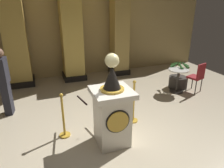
# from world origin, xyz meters

# --- Properties ---
(ground_plane) EXTENTS (11.34, 11.34, 0.00)m
(ground_plane) POSITION_xyz_m (0.00, 0.00, 0.00)
(ground_plane) COLOR beige
(back_wall) EXTENTS (11.34, 0.16, 3.55)m
(back_wall) POSITION_xyz_m (0.00, 4.82, 1.77)
(back_wall) COLOR tan
(back_wall) RESTS_ON ground_plane
(pedestal_clock) EXTENTS (0.77, 0.77, 1.88)m
(pedestal_clock) POSITION_xyz_m (0.02, 0.09, 0.74)
(pedestal_clock) COLOR silver
(pedestal_clock) RESTS_ON ground_plane
(stanchion_near) EXTENTS (0.24, 0.24, 1.07)m
(stanchion_near) POSITION_xyz_m (0.79, 0.70, 0.38)
(stanchion_near) COLOR gold
(stanchion_near) RESTS_ON ground_plane
(stanchion_far) EXTENTS (0.24, 0.24, 1.01)m
(stanchion_far) POSITION_xyz_m (-0.87, 0.65, 0.35)
(stanchion_far) COLOR gold
(stanchion_far) RESTS_ON ground_plane
(velvet_rope) EXTENTS (0.89, 0.86, 0.22)m
(velvet_rope) POSITION_xyz_m (-0.04, 0.67, 0.79)
(velvet_rope) COLOR black
(column_left) EXTENTS (0.86, 0.86, 3.41)m
(column_left) POSITION_xyz_m (-1.84, 4.27, 1.69)
(column_left) COLOR black
(column_left) RESTS_ON ground_plane
(column_right) EXTENTS (0.73, 0.73, 3.41)m
(column_right) POSITION_xyz_m (1.84, 4.27, 1.69)
(column_right) COLOR black
(column_right) RESTS_ON ground_plane
(column_centre_rear) EXTENTS (0.85, 0.85, 3.41)m
(column_centre_rear) POSITION_xyz_m (0.00, 4.27, 1.69)
(column_centre_rear) COLOR black
(column_centre_rear) RESTS_ON ground_plane
(potted_palm_right) EXTENTS (0.67, 0.64, 0.99)m
(potted_palm_right) POSITION_xyz_m (3.12, 2.13, 0.28)
(potted_palm_right) COLOR #2D2823
(potted_palm_right) RESTS_ON ground_plane
(bystander_guest) EXTENTS (0.27, 0.39, 1.72)m
(bystander_guest) POSITION_xyz_m (-2.08, 2.14, 0.92)
(bystander_guest) COLOR #26262D
(bystander_guest) RESTS_ON ground_plane
(cafe_table) EXTENTS (0.63, 0.63, 0.76)m
(cafe_table) POSITION_xyz_m (2.89, 1.86, 0.49)
(cafe_table) COLOR #332D28
(cafe_table) RESTS_ON ground_plane
(cafe_chair_red) EXTENTS (0.51, 0.51, 0.96)m
(cafe_chair_red) POSITION_xyz_m (3.47, 1.63, 0.57)
(cafe_chair_red) COLOR black
(cafe_chair_red) RESTS_ON ground_plane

